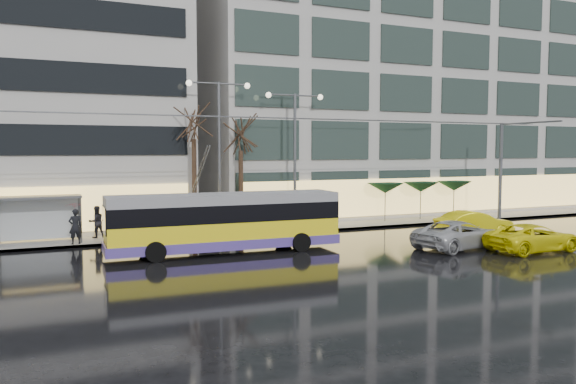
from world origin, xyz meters
TOP-DOWN VIEW (x-y plane):
  - ground at (0.00, 0.00)m, footprint 140.00×140.00m
  - sidewalk at (2.00, 14.00)m, footprint 80.00×10.00m
  - kerb at (2.00, 9.05)m, footprint 80.00×0.10m
  - building_right at (19.00, 19.00)m, footprint 32.00×14.00m
  - trolleybus at (0.42, 4.67)m, footprint 11.53×4.62m
  - catenary at (1.00, 7.94)m, footprint 42.24×5.12m
  - bus_shelter at (-8.38, 10.69)m, footprint 4.20×1.60m
  - street_lamp_near at (2.00, 10.80)m, footprint 3.96×0.36m
  - street_lamp_far at (7.00, 10.80)m, footprint 3.96×0.36m
  - tree_a at (0.50, 11.00)m, footprint 3.20×3.20m
  - tree_b at (3.50, 11.20)m, footprint 3.20×3.20m
  - parasol_a at (14.00, 11.00)m, footprint 2.50×2.50m
  - parasol_b at (17.00, 11.00)m, footprint 2.50×2.50m
  - parasol_c at (20.00, 11.00)m, footprint 2.50×2.50m
  - taxi_b at (15.35, 3.71)m, footprint 4.75×2.08m
  - taxi_c at (14.69, -1.24)m, footprint 5.01×2.34m
  - sedan_silver at (11.80, 0.91)m, footprint 5.62×3.44m
  - pedestrian_a at (-6.31, 9.40)m, footprint 1.12×1.13m
  - pedestrian_b at (-5.10, 11.25)m, footprint 1.04×0.91m

SIDE VIEW (x-z plane):
  - ground at x=0.00m, z-range 0.00..0.00m
  - sidewalk at x=2.00m, z-range 0.00..0.15m
  - kerb at x=2.00m, z-range 0.00..0.15m
  - taxi_c at x=14.69m, z-range 0.00..1.39m
  - sedan_silver at x=11.80m, z-range 0.00..1.46m
  - taxi_b at x=15.35m, z-range 0.00..1.52m
  - pedestrian_b at x=-5.10m, z-range 0.15..1.95m
  - trolleybus at x=0.42m, z-range -1.22..4.10m
  - pedestrian_a at x=-6.31m, z-range 0.47..2.66m
  - bus_shelter at x=-8.38m, z-range 0.71..3.22m
  - parasol_a at x=14.00m, z-range 1.12..3.77m
  - parasol_b at x=17.00m, z-range 1.12..3.77m
  - parasol_c at x=20.00m, z-range 1.12..3.77m
  - catenary at x=1.00m, z-range 0.75..7.75m
  - street_lamp_far at x=7.00m, z-range 1.45..9.98m
  - street_lamp_near at x=2.00m, z-range 1.48..10.51m
  - tree_b at x=3.50m, z-range 2.55..10.25m
  - tree_a at x=0.50m, z-range 2.89..11.29m
  - building_right at x=19.00m, z-range 0.15..25.15m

